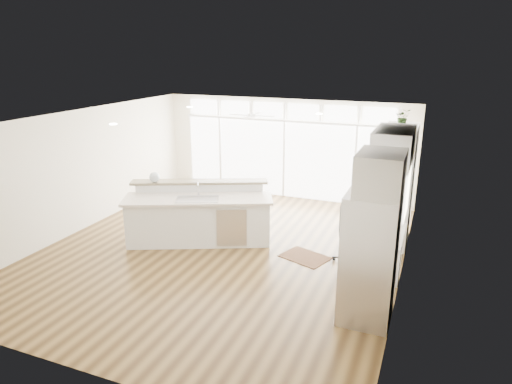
% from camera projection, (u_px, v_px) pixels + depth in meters
% --- Properties ---
extents(floor, '(7.00, 8.00, 0.02)m').
position_uv_depth(floor, '(222.00, 251.00, 9.38)').
color(floor, '#493116').
rests_on(floor, ground).
extents(ceiling, '(7.00, 8.00, 0.02)m').
position_uv_depth(ceiling, '(219.00, 119.00, 8.57)').
color(ceiling, white).
rests_on(ceiling, wall_back).
extents(wall_back, '(7.00, 0.04, 2.70)m').
position_uv_depth(wall_back, '(285.00, 148.00, 12.51)').
color(wall_back, white).
rests_on(wall_back, floor).
extents(wall_front, '(7.00, 0.04, 2.70)m').
position_uv_depth(wall_front, '(73.00, 278.00, 5.44)').
color(wall_front, white).
rests_on(wall_front, floor).
extents(wall_left, '(0.04, 8.00, 2.70)m').
position_uv_depth(wall_left, '(81.00, 171.00, 10.22)').
color(wall_left, white).
rests_on(wall_left, floor).
extents(wall_right, '(0.04, 8.00, 2.70)m').
position_uv_depth(wall_right, '(406.00, 210.00, 7.73)').
color(wall_right, white).
rests_on(wall_right, floor).
extents(glass_wall, '(5.80, 0.06, 2.08)m').
position_uv_depth(glass_wall, '(284.00, 159.00, 12.55)').
color(glass_wall, white).
rests_on(glass_wall, wall_back).
extents(transom_row, '(5.90, 0.06, 0.40)m').
position_uv_depth(transom_row, '(285.00, 111.00, 12.15)').
color(transom_row, white).
rests_on(transom_row, wall_back).
extents(desk_window, '(0.04, 0.85, 0.85)m').
position_uv_depth(desk_window, '(407.00, 194.00, 7.94)').
color(desk_window, white).
rests_on(desk_window, wall_right).
extents(ceiling_fan, '(1.16, 1.16, 0.32)m').
position_uv_depth(ceiling_fan, '(252.00, 111.00, 11.29)').
color(ceiling_fan, white).
rests_on(ceiling_fan, ceiling).
extents(recessed_lights, '(3.40, 3.00, 0.02)m').
position_uv_depth(recessed_lights, '(224.00, 119.00, 8.75)').
color(recessed_lights, white).
rests_on(recessed_lights, ceiling).
extents(oven_cabinet, '(0.64, 1.20, 2.50)m').
position_uv_depth(oven_cabinet, '(396.00, 185.00, 9.47)').
color(oven_cabinet, white).
rests_on(oven_cabinet, floor).
extents(desk_nook, '(0.72, 1.30, 0.76)m').
position_uv_depth(desk_nook, '(382.00, 252.00, 8.41)').
color(desk_nook, white).
rests_on(desk_nook, floor).
extents(upper_cabinets, '(0.64, 1.30, 0.64)m').
position_uv_depth(upper_cabinets, '(394.00, 147.00, 7.81)').
color(upper_cabinets, white).
rests_on(upper_cabinets, wall_right).
extents(refrigerator, '(0.76, 0.90, 2.00)m').
position_uv_depth(refrigerator, '(369.00, 257.00, 6.77)').
color(refrigerator, silver).
rests_on(refrigerator, floor).
extents(fridge_cabinet, '(0.64, 0.90, 0.60)m').
position_uv_depth(fridge_cabinet, '(381.00, 173.00, 6.36)').
color(fridge_cabinet, white).
rests_on(fridge_cabinet, wall_right).
extents(framed_photos, '(0.06, 0.22, 0.80)m').
position_uv_depth(framed_photos, '(408.00, 192.00, 8.54)').
color(framed_photos, black).
rests_on(framed_photos, wall_right).
extents(kitchen_island, '(3.29, 2.32, 1.23)m').
position_uv_depth(kitchen_island, '(199.00, 215.00, 9.61)').
color(kitchen_island, white).
rests_on(kitchen_island, floor).
extents(rug, '(1.06, 0.91, 0.01)m').
position_uv_depth(rug, '(305.00, 257.00, 9.06)').
color(rug, '#361D11').
rests_on(rug, floor).
extents(office_chair, '(0.65, 0.62, 1.07)m').
position_uv_depth(office_chair, '(351.00, 236.00, 8.73)').
color(office_chair, black).
rests_on(office_chair, floor).
extents(fishbowl, '(0.30, 0.30, 0.22)m').
position_uv_depth(fishbowl, '(154.00, 177.00, 9.74)').
color(fishbowl, silver).
rests_on(fishbowl, kitchen_island).
extents(monitor, '(0.13, 0.54, 0.45)m').
position_uv_depth(monitor, '(380.00, 221.00, 8.26)').
color(monitor, black).
rests_on(monitor, desk_nook).
extents(keyboard, '(0.13, 0.32, 0.02)m').
position_uv_depth(keyboard, '(369.00, 230.00, 8.39)').
color(keyboard, silver).
rests_on(keyboard, desk_nook).
extents(potted_plant, '(0.35, 0.37, 0.26)m').
position_uv_depth(potted_plant, '(403.00, 119.00, 9.05)').
color(potted_plant, '#345825').
rests_on(potted_plant, oven_cabinet).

